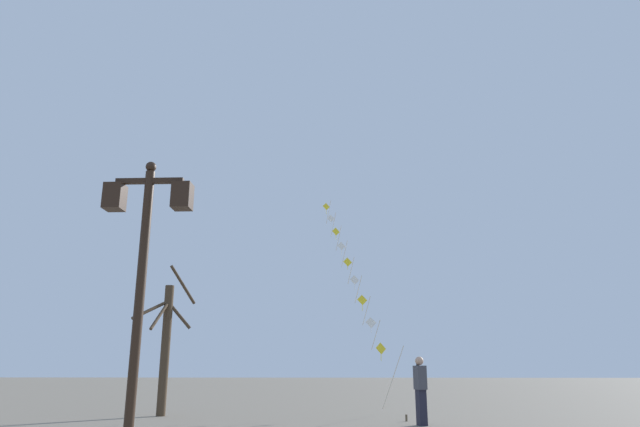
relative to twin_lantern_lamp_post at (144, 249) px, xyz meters
The scene contains 5 objects.
ground_plane 13.23m from the twin_lantern_lamp_post, 78.40° to the left, with size 160.00×160.00×0.00m, color #756B5B.
twin_lantern_lamp_post is the anchor object (origin of this frame).
kite_train 14.67m from the twin_lantern_lamp_post, 76.87° to the left, with size 2.72×10.63×9.47m.
kite_flyer 9.08m from the twin_lantern_lamp_post, 56.12° to the left, with size 0.32×0.63×1.71m.
bare_tree 10.38m from the twin_lantern_lamp_post, 105.14° to the left, with size 1.51×2.20×4.70m.
Camera 1 is at (0.34, -0.58, 1.39)m, focal length 31.46 mm.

